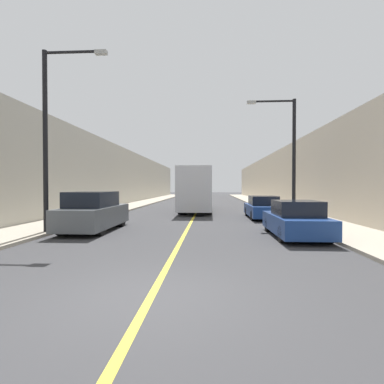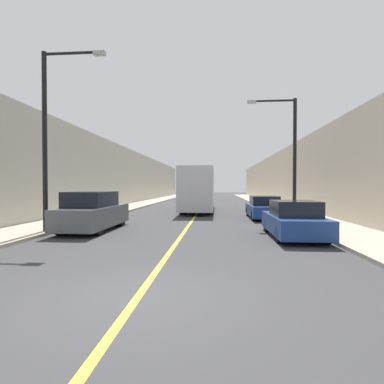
{
  "view_description": "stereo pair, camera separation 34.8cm",
  "coord_description": "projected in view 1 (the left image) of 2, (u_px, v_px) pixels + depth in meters",
  "views": [
    {
      "loc": [
        1.1,
        -5.37,
        2.04
      ],
      "look_at": [
        0.06,
        11.61,
        1.73
      ],
      "focal_mm": 28.0,
      "sensor_mm": 36.0,
      "label": 1
    },
    {
      "loc": [
        1.45,
        -5.34,
        2.04
      ],
      "look_at": [
        0.06,
        11.61,
        1.73
      ],
      "focal_mm": 28.0,
      "sensor_mm": 36.0,
      "label": 2
    }
  ],
  "objects": [
    {
      "name": "ground_plane",
      "position": [
        150.0,
        298.0,
        5.46
      ],
      "size": [
        200.0,
        200.0,
        0.0
      ],
      "primitive_type": "plane",
      "color": "#38383A"
    },
    {
      "name": "sidewalk_left",
      "position": [
        142.0,
        203.0,
        35.83
      ],
      "size": [
        2.91,
        72.0,
        0.13
      ],
      "primitive_type": "cube",
      "color": "#A89E8C",
      "rests_on": "ground"
    },
    {
      "name": "sidewalk_right",
      "position": [
        261.0,
        203.0,
        34.97
      ],
      "size": [
        2.91,
        72.0,
        0.13
      ],
      "primitive_type": "cube",
      "color": "#A89E8C",
      "rests_on": "ground"
    },
    {
      "name": "building_row_left",
      "position": [
        114.0,
        177.0,
        35.98
      ],
      "size": [
        4.0,
        72.0,
        6.35
      ],
      "primitive_type": "cube",
      "color": "#B7B2A3",
      "rests_on": "ground"
    },
    {
      "name": "building_row_right",
      "position": [
        291.0,
        178.0,
        34.7
      ],
      "size": [
        4.0,
        72.0,
        6.03
      ],
      "primitive_type": "cube",
      "color": "beige",
      "rests_on": "ground"
    },
    {
      "name": "road_center_line",
      "position": [
        201.0,
        204.0,
        35.4
      ],
      "size": [
        0.16,
        72.0,
        0.01
      ],
      "primitive_type": "cube",
      "color": "gold",
      "rests_on": "ground"
    },
    {
      "name": "bus",
      "position": [
        197.0,
        189.0,
        25.3
      ],
      "size": [
        2.47,
        10.91,
        3.45
      ],
      "color": "silver",
      "rests_on": "ground"
    },
    {
      "name": "parked_suv_left",
      "position": [
        94.0,
        213.0,
        13.79
      ],
      "size": [
        1.92,
        4.77,
        1.81
      ],
      "color": "#51565B",
      "rests_on": "ground"
    },
    {
      "name": "car_right_near",
      "position": [
        296.0,
        221.0,
        12.04
      ],
      "size": [
        1.88,
        4.28,
        1.48
      ],
      "color": "navy",
      "rests_on": "ground"
    },
    {
      "name": "car_right_mid",
      "position": [
        263.0,
        208.0,
        19.15
      ],
      "size": [
        1.85,
        4.62,
        1.44
      ],
      "color": "navy",
      "rests_on": "ground"
    },
    {
      "name": "street_lamp_left",
      "position": [
        51.0,
        128.0,
        12.64
      ],
      "size": [
        2.78,
        0.24,
        7.65
      ],
      "color": "black",
      "rests_on": "sidewalk_left"
    },
    {
      "name": "street_lamp_right",
      "position": [
        289.0,
        150.0,
        17.14
      ],
      "size": [
        2.78,
        0.24,
        6.92
      ],
      "color": "black",
      "rests_on": "sidewalk_right"
    }
  ]
}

